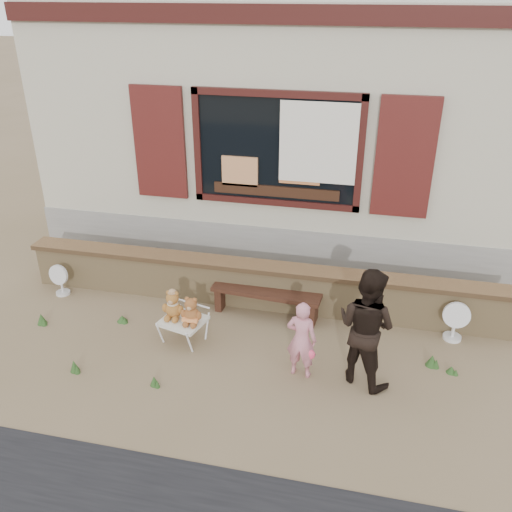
% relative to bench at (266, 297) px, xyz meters
% --- Properties ---
extents(ground, '(80.00, 80.00, 0.00)m').
position_rel_bench_xyz_m(ground, '(-0.11, -0.76, -0.29)').
color(ground, brown).
rests_on(ground, ground).
extents(shopfront, '(8.04, 5.13, 4.00)m').
position_rel_bench_xyz_m(shopfront, '(-0.11, 3.73, 1.71)').
color(shopfront, '#A39D84').
rests_on(shopfront, ground).
extents(brick_wall, '(7.10, 0.36, 0.67)m').
position_rel_bench_xyz_m(brick_wall, '(-0.11, 0.24, 0.05)').
color(brick_wall, tan).
rests_on(brick_wall, ground).
extents(bench, '(1.56, 0.45, 0.39)m').
position_rel_bench_xyz_m(bench, '(0.00, 0.00, 0.00)').
color(bench, black).
rests_on(bench, ground).
extents(folding_chair, '(0.63, 0.59, 0.33)m').
position_rel_bench_xyz_m(folding_chair, '(-0.92, -0.85, 0.01)').
color(folding_chair, silver).
rests_on(folding_chair, ground).
extents(teddy_bear_left, '(0.34, 0.32, 0.40)m').
position_rel_bench_xyz_m(teddy_bear_left, '(-1.05, -0.81, 0.24)').
color(teddy_bear_left, brown).
rests_on(teddy_bear_left, folding_chair).
extents(teddy_bear_right, '(0.33, 0.30, 0.38)m').
position_rel_bench_xyz_m(teddy_bear_right, '(-0.78, -0.88, 0.23)').
color(teddy_bear_right, brown).
rests_on(teddy_bear_right, folding_chair).
extents(child, '(0.39, 0.29, 1.00)m').
position_rel_bench_xyz_m(child, '(0.67, -1.18, 0.21)').
color(child, pink).
rests_on(child, ground).
extents(adult, '(0.90, 0.84, 1.47)m').
position_rel_bench_xyz_m(adult, '(1.39, -1.11, 0.45)').
color(adult, black).
rests_on(adult, ground).
extents(fan_left, '(0.32, 0.21, 0.50)m').
position_rel_bench_xyz_m(fan_left, '(-3.12, -0.12, -0.04)').
color(fan_left, silver).
rests_on(fan_left, ground).
extents(fan_right, '(0.35, 0.24, 0.56)m').
position_rel_bench_xyz_m(fan_right, '(2.52, -0.02, -0.00)').
color(fan_right, white).
rests_on(fan_right, ground).
extents(grass_tufts, '(5.54, 1.28, 0.16)m').
position_rel_bench_xyz_m(grass_tufts, '(-0.58, -1.01, -0.22)').
color(grass_tufts, '#294E1F').
rests_on(grass_tufts, ground).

